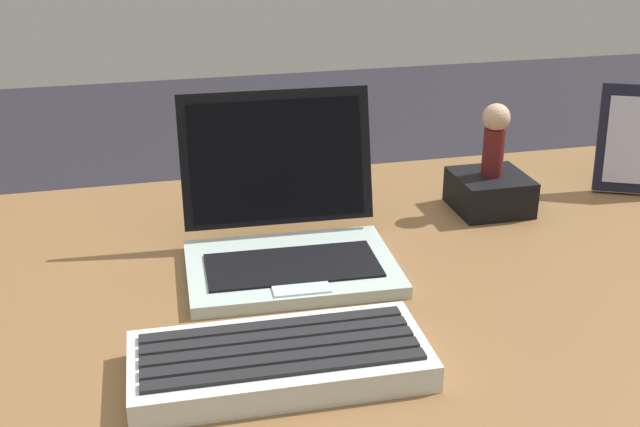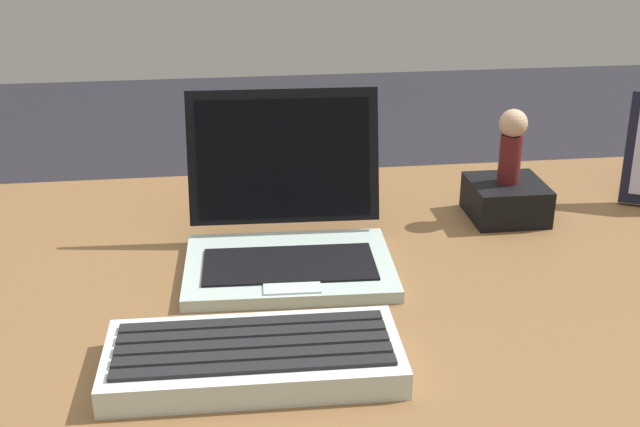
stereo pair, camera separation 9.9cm
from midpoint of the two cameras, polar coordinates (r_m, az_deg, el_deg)
The scene contains 5 objects.
desk at distance 1.05m, azimuth -3.38°, elevation -7.67°, with size 1.59×0.77×0.71m.
laptop_front at distance 1.05m, azimuth 0.60°, elevation -1.28°, with size 0.27×0.24×0.21m.
external_keyboard at distance 0.84m, azimuth -1.01°, elevation -10.18°, with size 0.31×0.14×0.03m.
figurine_stand at distance 1.23m, azimuth 15.43°, elevation 0.91°, with size 0.11×0.11×0.05m, color black.
figurine at distance 1.20m, azimuth 15.88°, elevation 4.84°, with size 0.04×0.04×0.11m.
Camera 2 is at (-0.00, -0.91, 1.18)m, focal length 45.34 mm.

